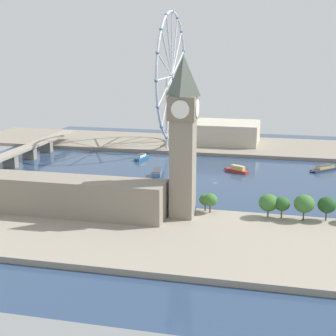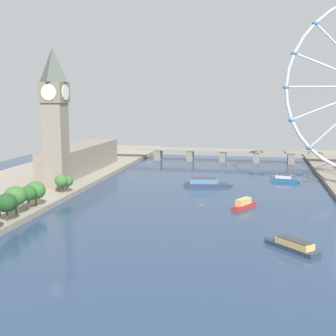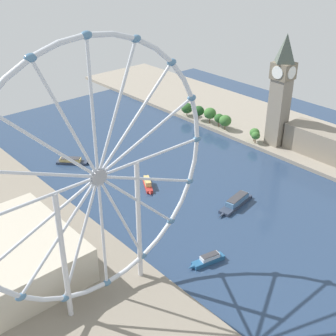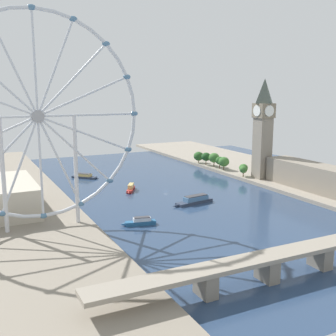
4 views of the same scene
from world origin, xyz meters
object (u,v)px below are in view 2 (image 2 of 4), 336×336
(clock_tower, at_px, (55,116))
(tour_boat_3, at_px, (206,183))
(tour_boat_1, at_px, (292,245))
(river_bridge, at_px, (223,153))
(tour_boat_0, at_px, (285,179))
(tour_boat_2, at_px, (244,204))
(parliament_block, at_px, (82,158))

(clock_tower, bearing_deg, tour_boat_3, 22.69)
(tour_boat_1, distance_m, tour_boat_3, 132.16)
(river_bridge, bearing_deg, tour_boat_3, -91.16)
(tour_boat_0, bearing_deg, tour_boat_2, -95.80)
(river_bridge, distance_m, tour_boat_3, 123.28)
(tour_boat_0, distance_m, tour_boat_3, 61.75)
(tour_boat_2, bearing_deg, tour_boat_1, -132.53)
(tour_boat_3, bearing_deg, river_bridge, 79.04)
(river_bridge, distance_m, tour_boat_0, 108.88)
(clock_tower, distance_m, river_bridge, 191.19)
(tour_boat_1, xyz_separation_m, tour_boat_2, (-21.03, 66.29, 0.31))
(tour_boat_2, xyz_separation_m, tour_boat_3, (-28.14, 56.38, 0.24))
(clock_tower, height_order, river_bridge, clock_tower)
(tour_boat_0, relative_size, tour_boat_3, 0.63)
(tour_boat_3, bearing_deg, tour_boat_2, -73.27)
(clock_tower, bearing_deg, tour_boat_1, -30.92)
(parliament_block, height_order, river_bridge, parliament_block)
(tour_boat_2, bearing_deg, tour_boat_3, 56.39)
(clock_tower, distance_m, tour_boat_1, 170.82)
(river_bridge, xyz_separation_m, tour_boat_2, (25.65, -179.48, -6.49))
(clock_tower, relative_size, tour_boat_1, 3.91)
(clock_tower, height_order, parliament_block, clock_tower)
(river_bridge, bearing_deg, tour_boat_0, -61.08)
(clock_tower, relative_size, river_bridge, 0.39)
(clock_tower, height_order, tour_boat_2, clock_tower)
(clock_tower, xyz_separation_m, river_bridge, (94.15, 161.42, -40.39))
(tour_boat_1, relative_size, tour_boat_3, 0.64)
(clock_tower, bearing_deg, parliament_block, 98.63)
(river_bridge, relative_size, tour_boat_1, 10.11)
(clock_tower, bearing_deg, tour_boat_2, -8.57)
(tour_boat_2, height_order, tour_boat_3, tour_boat_3)
(tour_boat_2, bearing_deg, parliament_block, 87.00)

